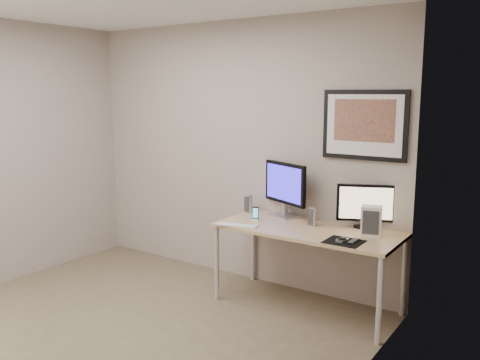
{
  "coord_description": "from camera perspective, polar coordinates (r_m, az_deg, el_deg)",
  "views": [
    {
      "loc": [
        2.9,
        -2.53,
        1.9
      ],
      "look_at": [
        0.46,
        1.1,
        1.14
      ],
      "focal_mm": 38.0,
      "sensor_mm": 36.0,
      "label": 1
    }
  ],
  "objects": [
    {
      "name": "room",
      "position": [
        4.17,
        -10.32,
        6.17
      ],
      "size": [
        3.6,
        3.6,
        3.6
      ],
      "color": "white",
      "rests_on": "ground"
    },
    {
      "name": "mousepad",
      "position": [
        4.12,
        11.59,
        -6.8
      ],
      "size": [
        0.29,
        0.26,
        0.0
      ],
      "primitive_type": "cube",
      "rotation": [
        0.0,
        0.0,
        0.0
      ],
      "color": "black",
      "rests_on": "desk"
    },
    {
      "name": "monitor_tv",
      "position": [
        4.51,
        13.93,
        -2.76
      ],
      "size": [
        0.47,
        0.23,
        0.39
      ],
      "rotation": [
        0.0,
        0.0,
        0.42
      ],
      "color": "black",
      "rests_on": "desk"
    },
    {
      "name": "speaker_right",
      "position": [
        4.54,
        8.14,
        -4.07
      ],
      "size": [
        0.08,
        0.08,
        0.17
      ],
      "primitive_type": "cylinder",
      "rotation": [
        0.0,
        0.0,
        -0.11
      ],
      "color": "#BCBBC1",
      "rests_on": "desk"
    },
    {
      "name": "phone_dock",
      "position": [
        4.68,
        1.77,
        -3.79
      ],
      "size": [
        0.07,
        0.07,
        0.13
      ],
      "primitive_type": "cube",
      "rotation": [
        0.0,
        0.0,
        0.25
      ],
      "color": "black",
      "rests_on": "desk"
    },
    {
      "name": "floor",
      "position": [
        4.29,
        -13.99,
        -16.73
      ],
      "size": [
        3.6,
        3.6,
        0.0
      ],
      "primitive_type": "plane",
      "color": "brown",
      "rests_on": "ground"
    },
    {
      "name": "speaker_left",
      "position": [
        4.98,
        1.01,
        -2.7
      ],
      "size": [
        0.08,
        0.08,
        0.18
      ],
      "primitive_type": "cylinder",
      "rotation": [
        0.0,
        0.0,
        -0.15
      ],
      "color": "#BCBBC1",
      "rests_on": "desk"
    },
    {
      "name": "fan_unit",
      "position": [
        4.32,
        14.52,
        -4.47
      ],
      "size": [
        0.19,
        0.16,
        0.25
      ],
      "primitive_type": "cube",
      "rotation": [
        0.0,
        0.0,
        0.27
      ],
      "color": "silver",
      "rests_on": "desk"
    },
    {
      "name": "framed_art",
      "position": [
        4.5,
        13.79,
        6.02
      ],
      "size": [
        0.75,
        0.04,
        0.6
      ],
      "color": "black",
      "rests_on": "room"
    },
    {
      "name": "remote",
      "position": [
        4.12,
        12.63,
        -6.72
      ],
      "size": [
        0.05,
        0.16,
        0.02
      ],
      "primitive_type": "cube",
      "rotation": [
        0.0,
        0.0,
        -0.01
      ],
      "color": "black",
      "rests_on": "desk"
    },
    {
      "name": "monitor_large",
      "position": [
        4.79,
        5.07,
        -0.79
      ],
      "size": [
        0.54,
        0.27,
        0.52
      ],
      "rotation": [
        0.0,
        0.0,
        -0.41
      ],
      "color": "#BCBBC1",
      "rests_on": "desk"
    },
    {
      "name": "keyboard",
      "position": [
        4.51,
        -0.42,
        -5.11
      ],
      "size": [
        0.4,
        0.2,
        0.01
      ],
      "primitive_type": "cube",
      "rotation": [
        0.0,
        0.0,
        0.25
      ],
      "color": "#BCBCC1",
      "rests_on": "desk"
    },
    {
      "name": "desk",
      "position": [
        4.49,
        7.59,
        -6.2
      ],
      "size": [
        1.6,
        0.7,
        0.73
      ],
      "color": "olive",
      "rests_on": "floor"
    },
    {
      "name": "mouse",
      "position": [
        4.12,
        11.42,
        -6.55
      ],
      "size": [
        0.08,
        0.11,
        0.03
      ],
      "primitive_type": "ellipsoid",
      "rotation": [
        0.0,
        0.0,
        -0.18
      ],
      "color": "black",
      "rests_on": "mousepad"
    }
  ]
}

